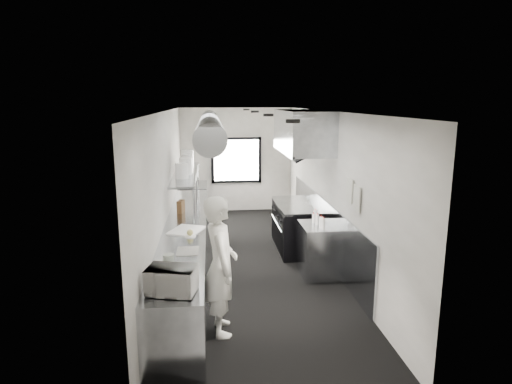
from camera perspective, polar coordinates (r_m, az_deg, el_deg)
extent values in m
cube|color=black|center=(8.30, -0.80, -9.20)|extent=(3.00, 8.00, 0.01)
cube|color=silver|center=(7.74, -0.86, 10.52)|extent=(3.00, 8.00, 0.01)
cube|color=silver|center=(11.84, -2.60, 4.20)|extent=(3.00, 0.02, 2.80)
cube|color=silver|center=(4.10, 4.39, -10.98)|extent=(3.00, 0.02, 2.80)
cube|color=silver|center=(7.91, -11.71, 0.08)|extent=(0.02, 8.00, 2.80)
cube|color=silver|center=(8.17, 9.70, 0.53)|extent=(0.02, 8.00, 2.80)
cube|color=#90959D|center=(8.65, 8.84, -4.60)|extent=(0.03, 5.50, 1.10)
cylinder|color=gray|center=(8.12, -6.10, 8.75)|extent=(0.40, 6.40, 0.40)
cube|color=white|center=(11.80, -2.59, 4.17)|extent=(1.20, 0.03, 1.10)
cube|color=black|center=(11.75, -2.63, 6.96)|extent=(1.36, 0.03, 0.08)
cube|color=black|center=(11.91, -2.57, 1.44)|extent=(1.36, 0.03, 0.08)
cube|color=black|center=(11.80, -5.71, 4.13)|extent=(0.08, 0.03, 1.25)
cube|color=black|center=(11.87, 0.49, 4.23)|extent=(0.08, 0.03, 1.25)
cube|color=#90959D|center=(8.62, 6.09, 7.93)|extent=(0.80, 2.20, 0.80)
cube|color=#90959D|center=(8.58, 3.54, 5.35)|extent=(0.05, 2.20, 0.05)
cube|color=black|center=(8.63, 5.52, 5.69)|extent=(0.50, 2.10, 0.28)
cube|color=#90959D|center=(7.66, -9.14, -7.61)|extent=(0.70, 6.00, 0.90)
cube|color=#90959D|center=(8.84, -9.21, 2.40)|extent=(0.45, 3.00, 0.04)
cylinder|color=#90959D|center=(7.53, -8.15, -1.80)|extent=(0.04, 0.04, 0.66)
cylinder|color=#90959D|center=(8.89, -7.85, 0.33)|extent=(0.04, 0.04, 0.66)
cylinder|color=#90959D|center=(10.27, -7.63, 1.89)|extent=(0.04, 0.04, 0.66)
cube|color=black|center=(8.96, 5.50, -4.61)|extent=(0.85, 1.60, 0.90)
cube|color=#90959D|center=(8.83, 5.56, -1.68)|extent=(0.85, 1.60, 0.04)
cube|color=#90959D|center=(8.89, 2.90, -4.70)|extent=(0.03, 1.55, 0.80)
cylinder|color=#90959D|center=(8.85, 2.72, -4.09)|extent=(0.03, 1.30, 0.03)
cube|color=#90959D|center=(7.68, 8.33, -7.52)|extent=(0.65, 0.80, 0.90)
cube|color=#90959D|center=(11.21, -8.19, -1.29)|extent=(0.70, 1.20, 0.90)
cube|color=beige|center=(7.00, 12.16, 0.20)|extent=(0.02, 0.28, 0.38)
cube|color=beige|center=(6.69, 13.06, -0.83)|extent=(0.02, 0.28, 0.38)
imported|color=silver|center=(5.68, -4.66, -9.57)|extent=(0.50, 0.71, 1.83)
imported|color=white|center=(4.98, -11.02, -11.28)|extent=(0.56, 0.47, 0.30)
cylinder|color=#A1AB9E|center=(5.60, -12.11, -9.76)|extent=(0.14, 0.14, 0.09)
cylinder|color=#A1AB9E|center=(5.90, -11.38, -8.51)|extent=(0.18, 0.18, 0.11)
cube|color=beige|center=(6.27, -8.94, -7.65)|extent=(0.31, 0.39, 0.01)
cylinder|color=white|center=(6.92, -8.63, -5.72)|extent=(0.20, 0.20, 0.02)
sphere|color=tan|center=(6.91, -8.65, -5.27)|extent=(0.10, 0.10, 0.10)
cube|color=white|center=(7.23, -9.14, -4.96)|extent=(0.63, 0.71, 0.02)
cube|color=brown|center=(8.37, -9.82, -1.89)|extent=(0.15, 0.23, 0.23)
cylinder|color=white|center=(8.18, -9.68, 2.77)|extent=(0.32, 0.32, 0.28)
cylinder|color=white|center=(8.57, -9.19, 3.34)|extent=(0.30, 0.30, 0.33)
cylinder|color=white|center=(9.05, -8.99, 3.86)|extent=(0.31, 0.31, 0.34)
cylinder|color=white|center=(9.39, -8.96, 4.30)|extent=(0.31, 0.31, 0.40)
cylinder|color=white|center=(7.28, 8.81, -4.16)|extent=(0.06, 0.06, 0.18)
cylinder|color=white|center=(7.34, 8.52, -3.98)|extent=(0.06, 0.06, 0.19)
cylinder|color=white|center=(7.54, 8.03, -3.60)|extent=(0.07, 0.07, 0.17)
cylinder|color=white|center=(7.64, 7.55, -3.43)|extent=(0.05, 0.05, 0.16)
cylinder|color=white|center=(7.80, 7.79, -3.00)|extent=(0.08, 0.08, 0.19)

